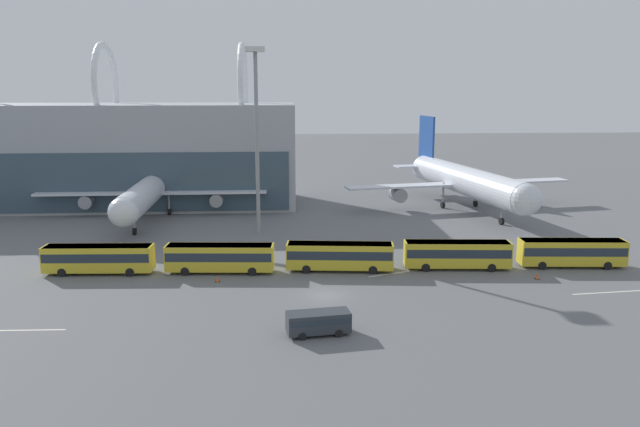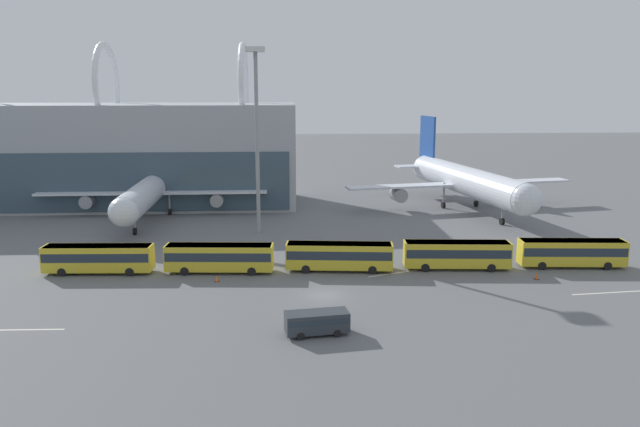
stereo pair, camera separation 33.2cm
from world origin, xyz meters
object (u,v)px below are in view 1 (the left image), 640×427
(airliner_at_gate_near, at_px, (151,189))
(floodlight_mast, at_px, (256,109))
(shuttle_bus_2, at_px, (340,255))
(service_van_foreground, at_px, (318,321))
(shuttle_bus_4, at_px, (572,251))
(shuttle_bus_1, at_px, (220,256))
(shuttle_bus_0, at_px, (99,257))
(traffic_cone_0, at_px, (217,279))
(shuttle_bus_3, at_px, (457,253))
(airliner_at_gate_far, at_px, (462,180))
(traffic_cone_1, at_px, (537,276))

(airliner_at_gate_near, bearing_deg, floodlight_mast, 52.50)
(shuttle_bus_2, height_order, service_van_foreground, shuttle_bus_2)
(shuttle_bus_4, bearing_deg, shuttle_bus_2, -176.13)
(shuttle_bus_2, bearing_deg, shuttle_bus_1, -174.87)
(shuttle_bus_0, bearing_deg, traffic_cone_0, -13.35)
(shuttle_bus_0, distance_m, traffic_cone_0, 14.76)
(shuttle_bus_3, height_order, shuttle_bus_4, same)
(shuttle_bus_1, xyz_separation_m, shuttle_bus_4, (42.36, -0.40, 0.00))
(airliner_at_gate_near, xyz_separation_m, traffic_cone_0, (14.40, -37.27, -4.29))
(airliner_at_gate_far, xyz_separation_m, shuttle_bus_1, (-39.62, -36.91, -3.21))
(shuttle_bus_2, distance_m, floodlight_mast, 27.82)
(shuttle_bus_0, relative_size, service_van_foreground, 2.17)
(airliner_at_gate_near, distance_m, shuttle_bus_1, 36.82)
(shuttle_bus_1, xyz_separation_m, traffic_cone_0, (-0.01, -3.50, -1.61))
(traffic_cone_0, height_order, traffic_cone_1, traffic_cone_1)
(floodlight_mast, bearing_deg, shuttle_bus_4, -27.79)
(shuttle_bus_0, relative_size, traffic_cone_1, 16.10)
(airliner_at_gate_near, distance_m, shuttle_bus_0, 33.33)
(floodlight_mast, relative_size, traffic_cone_1, 34.21)
(airliner_at_gate_near, distance_m, floodlight_mast, 26.76)
(shuttle_bus_3, bearing_deg, airliner_at_gate_far, 77.38)
(service_van_foreground, bearing_deg, shuttle_bus_1, 110.04)
(airliner_at_gate_near, distance_m, airliner_at_gate_far, 54.13)
(shuttle_bus_0, bearing_deg, service_van_foreground, -36.39)
(airliner_at_gate_near, bearing_deg, shuttle_bus_4, 58.66)
(shuttle_bus_4, relative_size, floodlight_mast, 0.47)
(shuttle_bus_4, distance_m, traffic_cone_0, 42.52)
(airliner_at_gate_near, bearing_deg, traffic_cone_1, 52.42)
(shuttle_bus_3, xyz_separation_m, traffic_cone_0, (-28.25, -3.18, -1.61))
(shuttle_bus_2, distance_m, service_van_foreground, 19.51)
(traffic_cone_0, bearing_deg, shuttle_bus_4, 4.18)
(shuttle_bus_3, xyz_separation_m, traffic_cone_1, (8.06, -4.53, -1.58))
(airliner_at_gate_far, bearing_deg, shuttle_bus_4, -5.93)
(shuttle_bus_4, distance_m, floodlight_mast, 46.45)
(airliner_at_gate_far, bearing_deg, traffic_cone_1, -14.68)
(airliner_at_gate_far, xyz_separation_m, traffic_cone_0, (-39.63, -40.40, -4.82))
(airliner_at_gate_near, xyz_separation_m, shuttle_bus_4, (56.78, -34.17, -2.68))
(airliner_at_gate_far, relative_size, shuttle_bus_3, 3.43)
(airliner_at_gate_near, bearing_deg, service_van_foreground, 24.73)
(shuttle_bus_0, height_order, shuttle_bus_1, same)
(shuttle_bus_3, distance_m, traffic_cone_1, 9.38)
(airliner_at_gate_near, height_order, shuttle_bus_4, airliner_at_gate_near)
(shuttle_bus_3, height_order, traffic_cone_0, shuttle_bus_3)
(airliner_at_gate_far, bearing_deg, floodlight_mast, -74.63)
(traffic_cone_0, xyz_separation_m, traffic_cone_1, (36.31, -1.35, 0.03))
(shuttle_bus_4, relative_size, traffic_cone_1, 16.16)
(shuttle_bus_2, height_order, shuttle_bus_4, same)
(airliner_at_gate_near, relative_size, traffic_cone_1, 53.40)
(airliner_at_gate_near, relative_size, shuttle_bus_2, 3.29)
(shuttle_bus_3, bearing_deg, floodlight_mast, 144.71)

